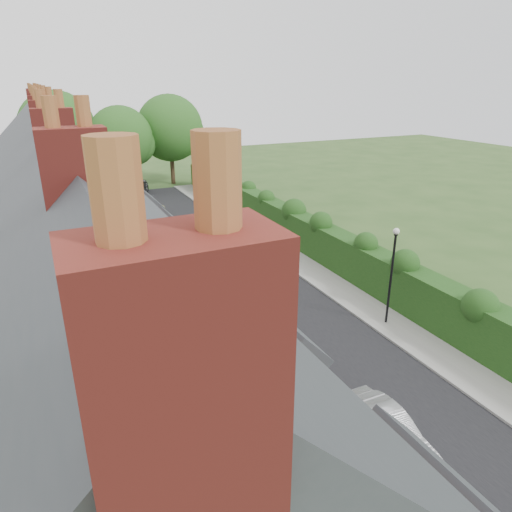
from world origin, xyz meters
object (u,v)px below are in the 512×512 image
(car_silver_b, at_px, (273,339))
(car_white, at_px, (222,286))
(car_black, at_px, (140,187))
(car_grey, at_px, (147,208))
(car_beige, at_px, (154,215))
(lamppost, at_px, (392,265))
(car_red, at_px, (184,246))
(car_green, at_px, (209,251))
(horse, at_px, (253,270))
(horse_cart, at_px, (240,253))
(car_silver_a, at_px, (386,432))

(car_silver_b, relative_size, car_white, 1.01)
(car_black, bearing_deg, car_grey, -84.30)
(car_silver_b, relative_size, car_beige, 0.97)
(car_beige, bearing_deg, car_grey, 100.81)
(lamppost, bearing_deg, car_grey, 104.14)
(car_white, distance_m, car_black, 28.03)
(car_silver_b, relative_size, car_black, 1.11)
(car_red, bearing_deg, car_green, -62.76)
(car_grey, xyz_separation_m, car_black, (1.32, 9.20, 0.03))
(car_beige, distance_m, horse, 15.50)
(lamppost, xyz_separation_m, car_red, (-6.33, 14.20, -2.65))
(lamppost, height_order, car_beige, lamppost)
(lamppost, xyz_separation_m, car_black, (-5.08, 34.60, -2.57))
(horse_cart, bearing_deg, car_black, 92.63)
(car_silver_a, distance_m, car_beige, 29.63)
(car_white, xyz_separation_m, car_beige, (0.00, 16.38, -0.01))
(car_red, relative_size, car_beige, 0.81)
(car_green, xyz_separation_m, car_red, (-1.18, 2.00, -0.10))
(car_white, xyz_separation_m, horse, (2.46, 1.07, 0.12))
(car_silver_b, height_order, car_white, car_white)
(car_grey, bearing_deg, car_silver_a, -79.73)
(lamppost, height_order, car_green, lamppost)
(car_silver_a, height_order, horse, horse)
(car_black, relative_size, horse, 2.25)
(car_silver_b, xyz_separation_m, car_grey, (0.00, 25.15, 0.04))
(car_grey, bearing_deg, lamppost, -66.79)
(car_silver_b, height_order, car_green, car_green)
(car_silver_a, height_order, car_red, car_silver_a)
(lamppost, bearing_deg, car_green, 112.89)
(car_red, bearing_deg, car_black, 83.26)
(car_silver_b, relative_size, car_green, 1.08)
(car_green, bearing_deg, car_silver_a, -103.96)
(car_silver_a, bearing_deg, car_silver_b, 95.84)
(car_beige, relative_size, car_black, 1.14)
(car_silver_a, xyz_separation_m, car_black, (0.65, 41.25, 0.04))
(car_silver_b, bearing_deg, car_grey, 91.15)
(car_white, bearing_deg, car_silver_b, -87.02)
(car_green, bearing_deg, car_red, 108.26)
(car_red, distance_m, horse, 6.95)
(car_silver_a, distance_m, car_red, 20.86)
(car_silver_b, relative_size, car_grey, 0.98)
(lamppost, relative_size, horse, 2.72)
(lamppost, distance_m, car_silver_b, 6.93)
(horse, bearing_deg, car_white, 21.68)
(lamppost, bearing_deg, horse, 117.16)
(car_white, height_order, horse, horse)
(car_beige, bearing_deg, car_red, -78.72)
(lamppost, height_order, car_white, lamppost)
(car_grey, xyz_separation_m, horse_cart, (2.46, -15.68, 0.51))
(car_grey, bearing_deg, horse_cart, -72.01)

